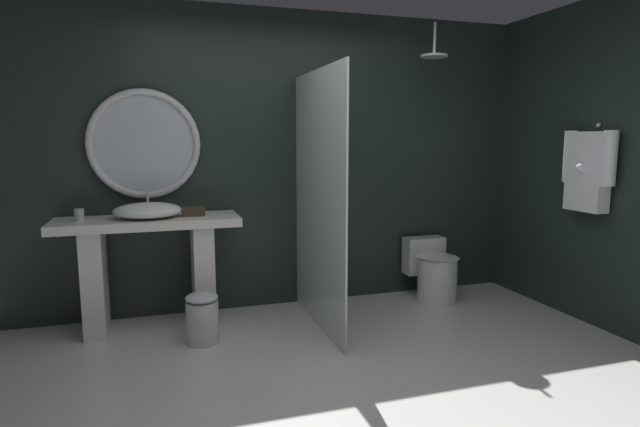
% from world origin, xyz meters
% --- Properties ---
extents(ground_plane, '(5.76, 5.76, 0.00)m').
position_xyz_m(ground_plane, '(0.00, 0.00, 0.00)').
color(ground_plane, silver).
extents(back_wall_panel, '(4.80, 0.10, 2.60)m').
position_xyz_m(back_wall_panel, '(0.00, 1.90, 1.30)').
color(back_wall_panel, '#1E2823').
rests_on(back_wall_panel, ground_plane).
extents(side_wall_right, '(0.10, 2.47, 2.60)m').
position_xyz_m(side_wall_right, '(2.35, 0.76, 1.30)').
color(side_wall_right, '#1E2823').
rests_on(side_wall_right, ground_plane).
extents(vanity_counter, '(1.40, 0.50, 0.89)m').
position_xyz_m(vanity_counter, '(-1.10, 1.58, 0.54)').
color(vanity_counter, silver).
rests_on(vanity_counter, ground_plane).
extents(vessel_sink, '(0.51, 0.42, 0.20)m').
position_xyz_m(vessel_sink, '(-1.10, 1.55, 0.95)').
color(vessel_sink, white).
rests_on(vessel_sink, vanity_counter).
extents(tumbler_cup, '(0.07, 0.07, 0.09)m').
position_xyz_m(tumbler_cup, '(-1.59, 1.57, 0.93)').
color(tumbler_cup, silver).
rests_on(tumbler_cup, vanity_counter).
extents(tissue_box, '(0.17, 0.12, 0.07)m').
position_xyz_m(tissue_box, '(-0.75, 1.58, 0.92)').
color(tissue_box, '#3D3323').
rests_on(tissue_box, vanity_counter).
extents(round_wall_mirror, '(0.88, 0.06, 0.88)m').
position_xyz_m(round_wall_mirror, '(-1.10, 1.81, 1.45)').
color(round_wall_mirror, silver).
extents(shower_glass_panel, '(0.02, 1.27, 2.02)m').
position_xyz_m(shower_glass_panel, '(0.18, 1.22, 1.01)').
color(shower_glass_panel, silver).
rests_on(shower_glass_panel, ground_plane).
extents(rain_shower_head, '(0.24, 0.24, 0.30)m').
position_xyz_m(rain_shower_head, '(1.35, 1.54, 2.23)').
color(rain_shower_head, silver).
extents(hanging_bathrobe, '(0.20, 0.49, 0.69)m').
position_xyz_m(hanging_bathrobe, '(2.21, 0.61, 1.27)').
color(hanging_bathrobe, silver).
extents(toilet, '(0.38, 0.55, 0.56)m').
position_xyz_m(toilet, '(1.41, 1.54, 0.27)').
color(toilet, white).
rests_on(toilet, ground_plane).
extents(waste_bin, '(0.24, 0.24, 0.38)m').
position_xyz_m(waste_bin, '(-0.74, 1.12, 0.19)').
color(waste_bin, silver).
rests_on(waste_bin, ground_plane).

